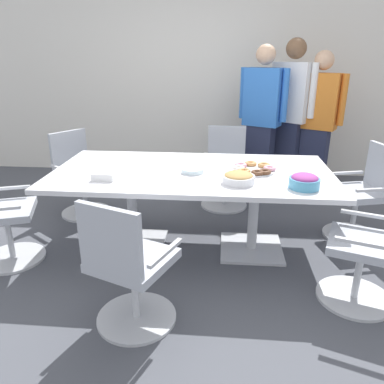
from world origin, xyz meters
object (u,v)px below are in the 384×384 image
object	(u,v)px
office_chair_5	(129,272)
snack_bowl_cookies	(239,178)
office_chair_0	(371,252)
snack_bowl_candy_mix	(304,181)
person_standing_0	(262,118)
napkin_pile	(105,175)
person_standing_2	(317,122)
office_chair_2	(225,172)
person_standing_1	(290,114)
donut_platter	(254,169)
office_chair_1	(362,198)
office_chair_3	(80,178)
plate_stack	(193,171)
conference_table	(192,184)

from	to	relation	value
office_chair_5	snack_bowl_cookies	size ratio (longest dim) A/B	3.58
office_chair_0	snack_bowl_candy_mix	bearing A→B (deg)	73.00
person_standing_0	napkin_pile	distance (m)	2.35
office_chair_5	person_standing_2	world-z (taller)	person_standing_2
snack_bowl_candy_mix	snack_bowl_cookies	size ratio (longest dim) A/B	0.90
office_chair_2	person_standing_1	bearing A→B (deg)	-138.55
office_chair_0	donut_platter	xyz separation A→B (m)	(-0.78, 0.72, 0.36)
person_standing_1	snack_bowl_candy_mix	world-z (taller)	person_standing_1
snack_bowl_cookies	office_chair_1	bearing A→B (deg)	28.81
donut_platter	office_chair_3	bearing A→B (deg)	159.75
office_chair_3	napkin_pile	bearing A→B (deg)	67.33
office_chair_1	person_standing_1	size ratio (longest dim) A/B	0.49
office_chair_3	plate_stack	bearing A→B (deg)	94.81
office_chair_5	person_standing_1	xyz separation A→B (m)	(1.39, 2.79, 0.58)
snack_bowl_cookies	plate_stack	size ratio (longest dim) A/B	1.34
person_standing_0	snack_bowl_cookies	bearing A→B (deg)	106.57
donut_platter	plate_stack	distance (m)	0.53
office_chair_1	napkin_pile	size ratio (longest dim) A/B	5.09
office_chair_0	plate_stack	xyz separation A→B (m)	(-1.30, 0.63, 0.36)
office_chair_1	napkin_pile	distance (m)	2.41
office_chair_0	office_chair_1	distance (m)	1.10
snack_bowl_cookies	plate_stack	distance (m)	0.45
office_chair_3	office_chair_5	distance (m)	2.05
snack_bowl_cookies	office_chair_2	bearing A→B (deg)	94.12
office_chair_0	plate_stack	bearing A→B (deg)	83.99
snack_bowl_candy_mix	office_chair_3	bearing A→B (deg)	153.80
office_chair_2	snack_bowl_candy_mix	xyz separation A→B (m)	(0.59, -1.46, 0.40)
person_standing_0	donut_platter	world-z (taller)	person_standing_0
office_chair_0	plate_stack	world-z (taller)	office_chair_0
office_chair_1	snack_bowl_cookies	bearing A→B (deg)	104.57
office_chair_3	person_standing_2	distance (m)	2.90
person_standing_1	snack_bowl_cookies	bearing A→B (deg)	108.19
office_chair_0	napkin_pile	world-z (taller)	office_chair_0
person_standing_0	office_chair_5	bearing A→B (deg)	95.48
office_chair_0	person_standing_2	size ratio (longest dim) A/B	0.52
person_standing_1	office_chair_2	bearing A→B (deg)	75.36
plate_stack	napkin_pile	distance (m)	0.73
office_chair_5	snack_bowl_candy_mix	bearing A→B (deg)	52.99
office_chair_3	napkin_pile	distance (m)	1.22
office_chair_3	person_standing_1	world-z (taller)	person_standing_1
office_chair_5	snack_bowl_cookies	bearing A→B (deg)	70.38
person_standing_2	person_standing_0	bearing A→B (deg)	30.17
person_standing_2	snack_bowl_candy_mix	xyz separation A→B (m)	(-0.52, -1.99, -0.10)
office_chair_0	office_chair_3	size ratio (longest dim) A/B	1.00
office_chair_3	person_standing_0	size ratio (longest dim) A/B	0.50
conference_table	person_standing_2	size ratio (longest dim) A/B	1.38
person_standing_0	snack_bowl_candy_mix	xyz separation A→B (m)	(0.16, -1.97, -0.14)
office_chair_0	person_standing_0	bearing A→B (deg)	34.33
office_chair_2	napkin_pile	size ratio (longest dim) A/B	5.09
person_standing_2	office_chair_1	bearing A→B (deg)	127.65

